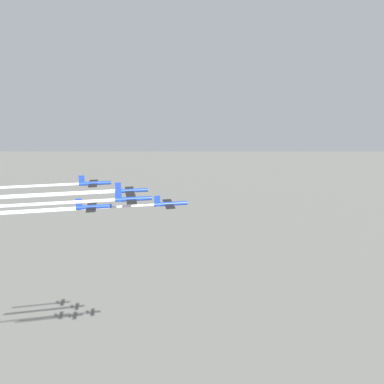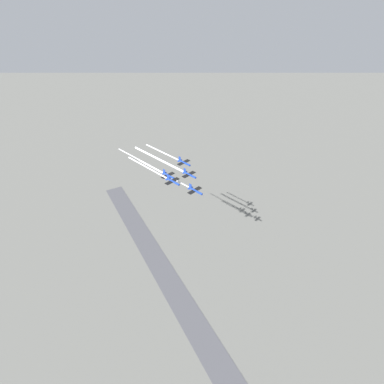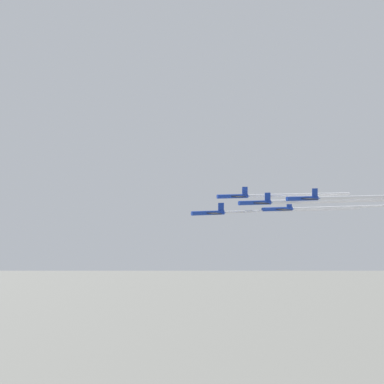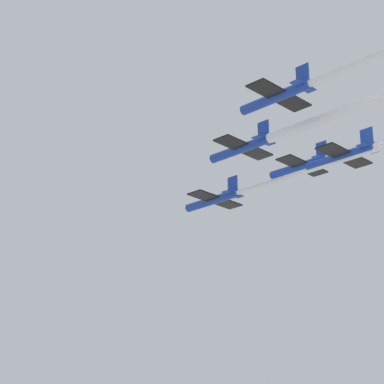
# 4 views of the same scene
# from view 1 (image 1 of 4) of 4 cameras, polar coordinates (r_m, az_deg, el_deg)

# --- Properties ---
(jet_0) EXTENTS (9.74, 9.96, 3.45)m
(jet_0) POSITION_cam_1_polar(r_m,az_deg,el_deg) (115.96, -3.44, -1.79)
(jet_0) COLOR #19389E
(jet_1) EXTENTS (9.74, 9.96, 3.45)m
(jet_1) POSITION_cam_1_polar(r_m,az_deg,el_deg) (120.73, -9.36, 0.23)
(jet_1) COLOR #19389E
(jet_2) EXTENTS (9.74, 9.96, 3.45)m
(jet_2) POSITION_cam_1_polar(r_m,az_deg,el_deg) (107.31, -9.10, -1.04)
(jet_2) COLOR #19389E
(jet_3) EXTENTS (9.74, 9.96, 3.45)m
(jet_3) POSITION_cam_1_polar(r_m,az_deg,el_deg) (127.23, -14.71, 1.31)
(jet_3) COLOR #19389E
(jet_4) EXTENTS (9.74, 9.96, 3.45)m
(jet_4) POSITION_cam_1_polar(r_m,az_deg,el_deg) (115.18, -14.92, -2.19)
(jet_4) COLOR #19389E
(smoke_trail_0) EXTENTS (23.43, 42.79, 0.72)m
(smoke_trail_0) POSITION_cam_1_polar(r_m,az_deg,el_deg) (115.89, -17.71, -2.57)
(smoke_trail_0) COLOR white
(smoke_trail_1) EXTENTS (24.43, 43.95, 1.33)m
(smoke_trail_1) POSITION_cam_1_polar(r_m,az_deg,el_deg) (123.50, -23.06, -0.52)
(smoke_trail_1) COLOR white
(smoke_trail_2) EXTENTS (18.74, 33.82, 0.92)m
(smoke_trail_2) POSITION_cam_1_polar(r_m,az_deg,el_deg) (109.21, -21.60, -1.70)
(smoke_trail_2) COLOR white
(smoke_trail_3) EXTENTS (16.59, 29.88, 0.88)m
(smoke_trail_3) POSITION_cam_1_polar(r_m,az_deg,el_deg) (130.42, -24.14, 0.76)
(smoke_trail_3) COLOR white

